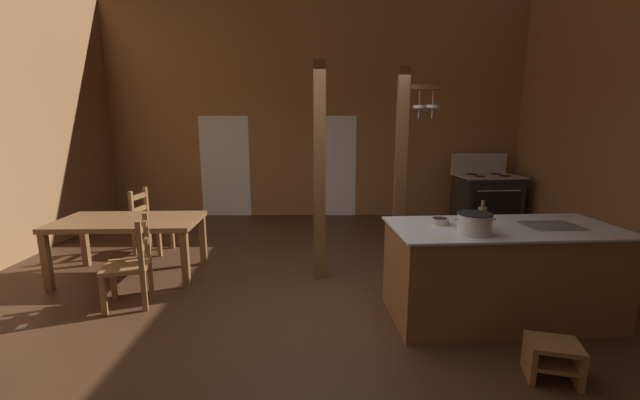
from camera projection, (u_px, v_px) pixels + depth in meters
The scene contains 15 objects.
ground_plane at pixel (314, 307), 4.18m from camera, with size 9.05×8.95×0.10m, color #422819.
wall_back at pixel (315, 112), 7.82m from camera, with size 9.05×0.14×4.26m, color #93663F.
glazed_door_back_left at pixel (225, 167), 7.95m from camera, with size 1.00×0.01×2.05m, color white.
glazed_panel_back_right at pixel (335, 167), 7.96m from camera, with size 0.84×0.01×2.05m, color white.
kitchen_island at pixel (500, 273), 3.79m from camera, with size 2.21×1.09×0.93m.
stove_range at pixel (486, 198), 7.46m from camera, with size 1.22×0.92×1.32m.
support_post_with_pot_rack at pixel (402, 163), 5.12m from camera, with size 0.54×0.19×2.61m.
support_post_center at pixel (320, 174), 4.63m from camera, with size 0.14×0.14×2.61m.
step_stool at pixel (553, 357), 2.90m from camera, with size 0.42×0.36×0.30m.
dining_table at pixel (129, 226), 4.79m from camera, with size 1.72×0.95×0.74m.
ladderback_chair_near_window at pixel (149, 222), 5.77m from camera, with size 0.49×0.49×0.95m.
ladderback_chair_by_post at pixel (132, 264), 4.06m from camera, with size 0.53×0.53×0.95m.
stockpot_on_counter at pixel (474, 224), 3.43m from camera, with size 0.37×0.30×0.19m.
mixing_bowl_on_counter at pixel (440, 221), 3.77m from camera, with size 0.17×0.17×0.06m.
bottle_tall_on_counter at pixel (482, 217), 3.64m from camera, with size 0.08×0.08×0.26m.
Camera 1 is at (0.04, -3.87, 1.90)m, focal length 21.74 mm.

